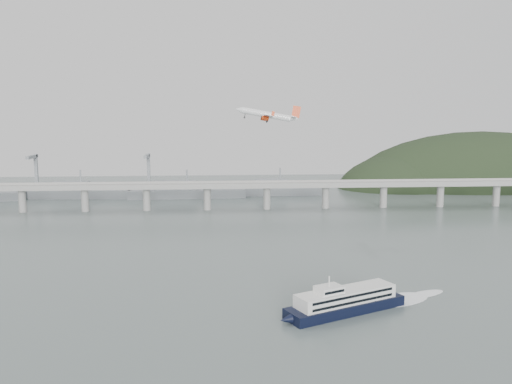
{
  "coord_description": "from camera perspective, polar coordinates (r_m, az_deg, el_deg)",
  "views": [
    {
      "loc": [
        -22.48,
        -247.16,
        80.79
      ],
      "look_at": [
        0.0,
        55.0,
        36.0
      ],
      "focal_mm": 38.0,
      "sensor_mm": 36.0,
      "label": 1
    }
  ],
  "objects": [
    {
      "name": "airliner",
      "position": [
        340.21,
        1.27,
        8.11
      ],
      "size": [
        41.49,
        37.5,
        10.81
      ],
      "rotation": [
        0.05,
        -0.18,
        3.07
      ],
      "color": "white",
      "rests_on": "ground"
    },
    {
      "name": "headland",
      "position": [
        663.19,
        23.45,
        -0.98
      ],
      "size": [
        365.0,
        155.0,
        156.0
      ],
      "color": "black",
      "rests_on": "ground"
    },
    {
      "name": "distant_fleet",
      "position": [
        534.42,
        -18.61,
        -0.05
      ],
      "size": [
        453.0,
        60.9,
        40.0
      ],
      "color": "gray",
      "rests_on": "ground"
    },
    {
      "name": "ground",
      "position": [
        261.0,
        0.91,
        -9.62
      ],
      "size": [
        900.0,
        900.0,
        0.0
      ],
      "primitive_type": "plane",
      "color": "#566462",
      "rests_on": "ground"
    },
    {
      "name": "ferry",
      "position": [
        227.87,
        9.4,
        -11.28
      ],
      "size": [
        81.37,
        43.43,
        16.4
      ],
      "rotation": [
        0.0,
        0.0,
        0.43
      ],
      "color": "black",
      "rests_on": "ground"
    },
    {
      "name": "bridge",
      "position": [
        452.1,
        -1.51,
        0.38
      ],
      "size": [
        800.0,
        22.0,
        23.9
      ],
      "color": "#979794",
      "rests_on": "ground"
    }
  ]
}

